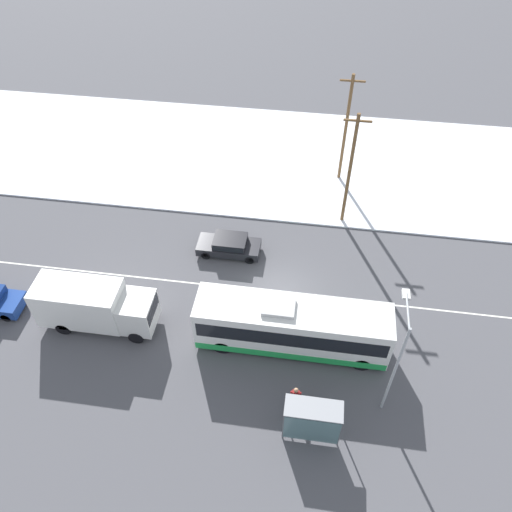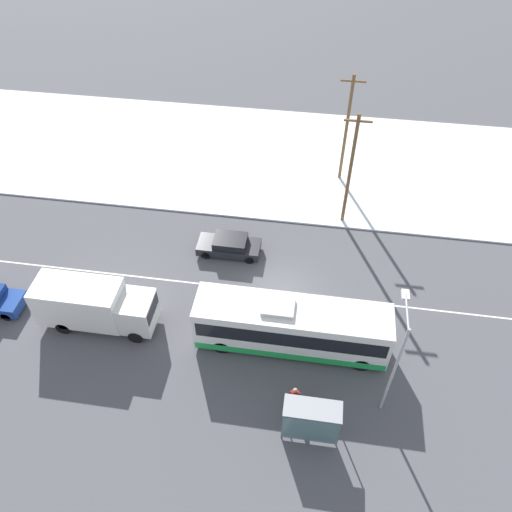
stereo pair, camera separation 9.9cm
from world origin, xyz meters
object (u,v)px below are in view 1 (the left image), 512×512
at_px(city_bus, 292,326).
at_px(utility_pole_roadside, 350,170).
at_px(bus_shelter, 313,420).
at_px(box_truck, 93,305).
at_px(sedan_car, 229,245).
at_px(streetlamp, 398,352).
at_px(pedestrian_at_stop, 296,395).
at_px(utility_pole_snowlot, 346,128).

bearing_deg(city_bus, utility_pole_roadside, 76.55).
bearing_deg(bus_shelter, box_truck, 158.09).
height_order(sedan_car, streetlamp, streetlamp).
xyz_separation_m(pedestrian_at_stop, utility_pole_snowlot, (1.78, 20.52, 3.66)).
relative_size(bus_shelter, utility_pole_roadside, 0.32).
distance_m(box_truck, streetlamp, 17.36).
bearing_deg(pedestrian_at_stop, city_bus, 98.62).
bearing_deg(city_bus, box_truck, -179.19).
bearing_deg(box_truck, city_bus, 0.81).
relative_size(city_bus, pedestrian_at_stop, 6.90).
relative_size(box_truck, bus_shelter, 2.43).
bearing_deg(pedestrian_at_stop, bus_shelter, -60.26).
distance_m(sedan_car, streetlamp, 14.58).
relative_size(sedan_car, streetlamp, 0.61).
xyz_separation_m(city_bus, sedan_car, (-4.92, 6.95, -0.93)).
xyz_separation_m(bus_shelter, utility_pole_snowlot, (0.85, 22.15, 2.96)).
distance_m(sedan_car, pedestrian_at_stop, 12.14).
bearing_deg(streetlamp, city_bus, 151.19).
distance_m(box_truck, sedan_car, 9.90).
bearing_deg(sedan_car, utility_pole_roadside, -149.61).
height_order(city_bus, streetlamp, streetlamp).
relative_size(box_truck, utility_pole_roadside, 0.79).
relative_size(city_bus, streetlamp, 1.56).
distance_m(pedestrian_at_stop, streetlamp, 5.88).
height_order(city_bus, utility_pole_snowlot, utility_pole_snowlot).
distance_m(bus_shelter, utility_pole_snowlot, 22.37).
height_order(city_bus, sedan_car, city_bus).
height_order(box_truck, utility_pole_roadside, utility_pole_roadside).
bearing_deg(streetlamp, pedestrian_at_stop, -167.70).
bearing_deg(utility_pole_roadside, utility_pole_snowlot, 94.09).
height_order(pedestrian_at_stop, utility_pole_roadside, utility_pole_roadside).
xyz_separation_m(city_bus, utility_pole_snowlot, (2.36, 16.66, 2.96)).
distance_m(pedestrian_at_stop, utility_pole_snowlot, 20.92).
height_order(box_truck, streetlamp, streetlamp).
bearing_deg(bus_shelter, utility_pole_snowlot, 87.81).
xyz_separation_m(pedestrian_at_stop, streetlamp, (4.61, 1.01, 3.50)).
xyz_separation_m(bus_shelter, streetlamp, (3.68, 2.64, 2.80)).
distance_m(city_bus, bus_shelter, 5.70).
distance_m(city_bus, box_truck, 11.73).
bearing_deg(sedan_car, bus_shelter, 117.36).
distance_m(box_truck, pedestrian_at_stop, 12.88).
bearing_deg(sedan_car, streetlamp, 135.90).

